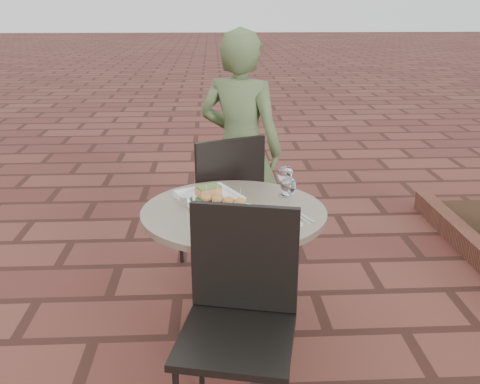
{
  "coord_description": "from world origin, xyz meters",
  "views": [
    {
      "loc": [
        -0.18,
        -2.43,
        1.68
      ],
      "look_at": [
        -0.06,
        -0.01,
        0.82
      ],
      "focal_mm": 40.0,
      "sensor_mm": 36.0,
      "label": 1
    }
  ],
  "objects_px": {
    "cafe_table": "(234,255)",
    "diner": "(241,149)",
    "plate_sliders": "(223,207)",
    "chair_near": "(240,304)",
    "plate_tuna": "(237,227)",
    "chair_far": "(224,195)",
    "plate_salmon": "(209,196)"
  },
  "relations": [
    {
      "from": "chair_far",
      "to": "chair_near",
      "type": "distance_m",
      "value": 1.27
    },
    {
      "from": "chair_near",
      "to": "plate_tuna",
      "type": "bearing_deg",
      "value": 101.71
    },
    {
      "from": "cafe_table",
      "to": "plate_tuna",
      "type": "bearing_deg",
      "value": -88.69
    },
    {
      "from": "chair_far",
      "to": "chair_near",
      "type": "xyz_separation_m",
      "value": [
        0.04,
        -1.27,
        0.0
      ]
    },
    {
      "from": "cafe_table",
      "to": "plate_salmon",
      "type": "xyz_separation_m",
      "value": [
        -0.12,
        0.14,
        0.27
      ]
    },
    {
      "from": "cafe_table",
      "to": "chair_far",
      "type": "relative_size",
      "value": 0.97
    },
    {
      "from": "cafe_table",
      "to": "plate_sliders",
      "type": "relative_size",
      "value": 3.21
    },
    {
      "from": "chair_near",
      "to": "plate_tuna",
      "type": "relative_size",
      "value": 3.37
    },
    {
      "from": "cafe_table",
      "to": "diner",
      "type": "bearing_deg",
      "value": 85.07
    },
    {
      "from": "cafe_table",
      "to": "chair_far",
      "type": "distance_m",
      "value": 0.71
    },
    {
      "from": "plate_tuna",
      "to": "cafe_table",
      "type": "bearing_deg",
      "value": 91.31
    },
    {
      "from": "plate_salmon",
      "to": "plate_tuna",
      "type": "xyz_separation_m",
      "value": [
        0.13,
        -0.39,
        -0.01
      ]
    },
    {
      "from": "chair_far",
      "to": "diner",
      "type": "bearing_deg",
      "value": -137.66
    },
    {
      "from": "cafe_table",
      "to": "plate_sliders",
      "type": "bearing_deg",
      "value": -132.55
    },
    {
      "from": "cafe_table",
      "to": "diner",
      "type": "xyz_separation_m",
      "value": [
        0.08,
        0.97,
        0.29
      ]
    },
    {
      "from": "chair_near",
      "to": "plate_tuna",
      "type": "distance_m",
      "value": 0.37
    },
    {
      "from": "cafe_table",
      "to": "plate_tuna",
      "type": "distance_m",
      "value": 0.36
    },
    {
      "from": "cafe_table",
      "to": "plate_salmon",
      "type": "height_order",
      "value": "plate_salmon"
    },
    {
      "from": "chair_near",
      "to": "plate_sliders",
      "type": "relative_size",
      "value": 3.32
    },
    {
      "from": "chair_near",
      "to": "diner",
      "type": "bearing_deg",
      "value": 99.44
    },
    {
      "from": "diner",
      "to": "cafe_table",
      "type": "bearing_deg",
      "value": 109.89
    },
    {
      "from": "cafe_table",
      "to": "chair_far",
      "type": "bearing_deg",
      "value": 92.97
    },
    {
      "from": "cafe_table",
      "to": "plate_salmon",
      "type": "relative_size",
      "value": 2.44
    },
    {
      "from": "plate_salmon",
      "to": "plate_sliders",
      "type": "bearing_deg",
      "value": -70.01
    },
    {
      "from": "diner",
      "to": "plate_tuna",
      "type": "height_order",
      "value": "diner"
    },
    {
      "from": "plate_salmon",
      "to": "plate_tuna",
      "type": "height_order",
      "value": "plate_salmon"
    },
    {
      "from": "plate_tuna",
      "to": "diner",
      "type": "bearing_deg",
      "value": 86.36
    },
    {
      "from": "diner",
      "to": "plate_salmon",
      "type": "xyz_separation_m",
      "value": [
        -0.2,
        -0.83,
        -0.02
      ]
    },
    {
      "from": "diner",
      "to": "plate_salmon",
      "type": "bearing_deg",
      "value": 100.93
    },
    {
      "from": "chair_far",
      "to": "diner",
      "type": "xyz_separation_m",
      "value": [
        0.12,
        0.26,
        0.22
      ]
    },
    {
      "from": "chair_near",
      "to": "chair_far",
      "type": "bearing_deg",
      "value": 104.22
    },
    {
      "from": "chair_far",
      "to": "plate_tuna",
      "type": "bearing_deg",
      "value": 69.34
    }
  ]
}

